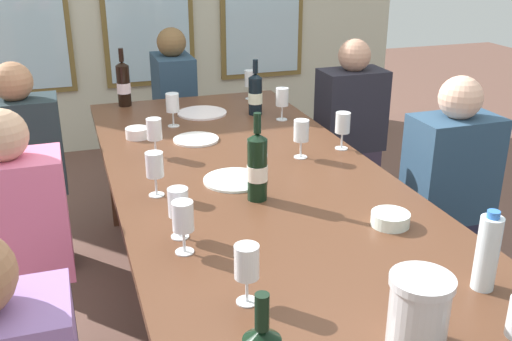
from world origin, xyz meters
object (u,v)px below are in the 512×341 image
at_px(metal_pitcher, 419,311).
at_px(wine_glass_8, 178,205).
at_px(wine_glass_7, 343,124).
at_px(white_plate_2, 235,180).
at_px(tasting_bowl_1, 137,133).
at_px(white_plate_1, 196,139).
at_px(wine_glass_10, 155,167).
at_px(seated_person_3, 447,201).
at_px(wine_glass_3, 183,219).
at_px(wine_glass_6, 301,132).
at_px(seated_person_6, 175,115).
at_px(dining_table, 253,192).
at_px(wine_glass_0, 250,80).
at_px(wine_bottle_3, 255,94).
at_px(wine_glass_1, 282,98).
at_px(seated_person_1, 350,136).
at_px(white_plate_0, 202,113).
at_px(tasting_bowl_0, 390,219).
at_px(wine_glass_2, 247,265).
at_px(wine_glass_9, 154,130).
at_px(wine_glass_4, 173,104).
at_px(wine_bottle_1, 257,166).
at_px(wine_bottle_0, 123,84).
at_px(water_bottle, 487,252).

bearing_deg(metal_pitcher, wine_glass_8, 121.00).
bearing_deg(wine_glass_7, white_plate_2, -159.38).
bearing_deg(wine_glass_7, tasting_bowl_1, 152.64).
height_order(white_plate_1, wine_glass_10, wine_glass_10).
bearing_deg(wine_glass_7, seated_person_3, -32.19).
distance_m(wine_glass_3, wine_glass_6, 0.95).
xyz_separation_m(metal_pitcher, seated_person_6, (-0.05, 2.83, -0.31)).
bearing_deg(dining_table, wine_glass_10, -174.08).
bearing_deg(seated_person_6, wine_glass_0, -54.25).
relative_size(wine_bottle_3, wine_glass_1, 1.74).
bearing_deg(seated_person_1, metal_pitcher, -112.82).
xyz_separation_m(white_plate_1, wine_glass_1, (0.51, 0.19, 0.12)).
height_order(white_plate_0, tasting_bowl_0, tasting_bowl_0).
height_order(white_plate_1, wine_glass_2, wine_glass_2).
distance_m(wine_glass_9, seated_person_3, 1.37).
relative_size(wine_glass_4, wine_glass_9, 1.00).
bearing_deg(dining_table, wine_glass_7, 23.32).
height_order(wine_bottle_1, wine_glass_1, wine_bottle_1).
bearing_deg(wine_glass_8, wine_glass_10, 92.90).
height_order(wine_bottle_1, wine_glass_9, wine_bottle_1).
bearing_deg(wine_glass_8, wine_glass_6, 40.69).
bearing_deg(tasting_bowl_1, seated_person_1, 11.89).
relative_size(white_plate_2, wine_glass_3, 1.45).
bearing_deg(white_plate_0, wine_glass_1, -32.80).
bearing_deg(wine_glass_6, seated_person_1, 50.31).
relative_size(dining_table, tasting_bowl_0, 20.39).
height_order(white_plate_1, wine_glass_8, wine_glass_8).
bearing_deg(metal_pitcher, wine_bottle_0, 99.84).
distance_m(metal_pitcher, wine_glass_8, 0.85).
xyz_separation_m(metal_pitcher, wine_glass_10, (-0.45, 1.08, 0.02)).
height_order(wine_glass_6, wine_glass_9, same).
height_order(wine_bottle_3, wine_glass_3, wine_bottle_3).
relative_size(wine_bottle_3, wine_glass_0, 1.74).
xyz_separation_m(white_plate_2, wine_glass_8, (-0.30, -0.40, 0.11)).
bearing_deg(wine_bottle_1, white_plate_2, 99.88).
bearing_deg(wine_glass_10, wine_glass_4, 74.85).
xyz_separation_m(dining_table, wine_glass_0, (0.37, 1.20, 0.17)).
height_order(wine_glass_1, seated_person_3, seated_person_3).
relative_size(water_bottle, wine_glass_4, 1.38).
bearing_deg(white_plate_2, metal_pitcher, -83.36).
bearing_deg(wine_glass_1, white_plate_2, -123.07).
bearing_deg(seated_person_3, wine_glass_1, 123.81).
distance_m(white_plate_1, wine_glass_10, 0.66).
bearing_deg(metal_pitcher, water_bottle, 26.73).
distance_m(white_plate_0, wine_glass_4, 0.28).
height_order(metal_pitcher, tasting_bowl_0, metal_pitcher).
relative_size(dining_table, white_plate_2, 10.74).
bearing_deg(wine_glass_0, wine_bottle_3, -102.77).
relative_size(wine_glass_1, seated_person_3, 0.16).
xyz_separation_m(tasting_bowl_0, wine_glass_0, (0.05, 1.74, 0.09)).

